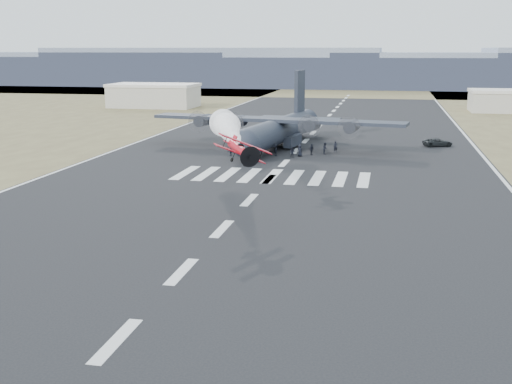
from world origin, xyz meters
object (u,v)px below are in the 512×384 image
(hangar_left, at_px, (154,95))
(crew_d, at_px, (312,149))
(crew_f, at_px, (276,150))
(crew_a, at_px, (232,147))
(crew_g, at_px, (335,147))
(crew_e, at_px, (300,150))
(support_vehicle, at_px, (438,142))
(crew_b, at_px, (325,148))
(crew_h, at_px, (292,152))
(hangar_right, at_px, (509,101))
(aerobatic_biplane, at_px, (240,149))
(transport_aircraft, at_px, (279,128))
(crew_c, at_px, (230,150))

(hangar_left, height_order, crew_d, hangar_left)
(crew_d, relative_size, crew_f, 0.99)
(crew_a, relative_size, crew_g, 0.98)
(crew_f, bearing_deg, crew_e, 78.81)
(support_vehicle, bearing_deg, crew_f, 102.09)
(hangar_left, xyz_separation_m, crew_e, (53.37, -78.33, -2.47))
(crew_b, bearing_deg, crew_a, 83.05)
(crew_a, relative_size, crew_b, 0.95)
(crew_h, bearing_deg, crew_b, 47.54)
(hangar_right, height_order, crew_b, hangar_right)
(hangar_left, xyz_separation_m, hangar_right, (98.00, 5.00, -0.40))
(crew_b, bearing_deg, aerobatic_biplane, 160.88)
(transport_aircraft, bearing_deg, crew_f, -75.51)
(crew_g, bearing_deg, support_vehicle, 8.21)
(crew_b, relative_size, crew_c, 0.99)
(hangar_right, bearing_deg, aerobatic_biplane, -110.04)
(crew_b, distance_m, crew_d, 2.43)
(crew_a, height_order, crew_h, crew_a)
(hangar_left, bearing_deg, crew_c, -61.96)
(aerobatic_biplane, bearing_deg, crew_h, 72.83)
(hangar_right, height_order, crew_d, hangar_right)
(hangar_right, bearing_deg, crew_g, -116.85)
(hangar_right, xyz_separation_m, crew_g, (-39.51, -78.05, -2.11))
(aerobatic_biplane, xyz_separation_m, crew_e, (0.26, 39.75, -6.15))
(crew_e, relative_size, crew_h, 1.12)
(hangar_right, distance_m, crew_b, 90.21)
(crew_g, height_order, crew_h, crew_g)
(crew_d, distance_m, crew_f, 5.75)
(aerobatic_biplane, bearing_deg, crew_f, 76.90)
(support_vehicle, bearing_deg, crew_g, 101.78)
(crew_d, height_order, crew_g, crew_d)
(hangar_right, bearing_deg, crew_h, -118.27)
(transport_aircraft, xyz_separation_m, crew_a, (-6.37, -7.97, -2.36))
(crew_c, distance_m, crew_f, 7.12)
(crew_d, bearing_deg, hangar_right, -1.07)
(crew_e, bearing_deg, crew_b, 179.11)
(aerobatic_biplane, xyz_separation_m, crew_d, (1.92, 41.36, -6.18))
(crew_e, bearing_deg, crew_f, -36.88)
(hangar_left, relative_size, crew_b, 13.24)
(crew_c, bearing_deg, crew_h, 117.10)
(aerobatic_biplane, distance_m, crew_f, 40.16)
(support_vehicle, bearing_deg, crew_e, 105.90)
(crew_b, bearing_deg, crew_c, 93.87)
(hangar_right, distance_m, crew_h, 96.25)
(crew_e, height_order, crew_g, crew_e)
(hangar_right, height_order, crew_c, hangar_right)
(crew_f, relative_size, crew_g, 1.02)
(crew_b, bearing_deg, support_vehicle, -69.95)
(crew_f, bearing_deg, crew_d, 93.98)
(crew_g, bearing_deg, crew_a, 171.54)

